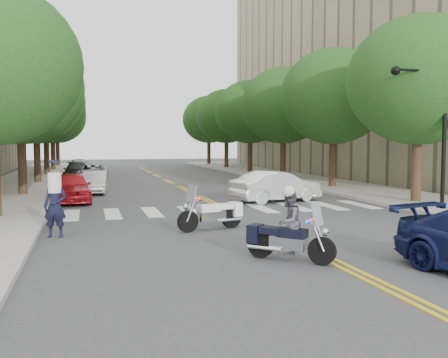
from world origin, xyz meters
name	(u,v)px	position (x,y,z in m)	size (l,w,h in m)	color
ground	(286,239)	(0.00, 0.00, 0.00)	(140.00, 140.00, 0.00)	#38383A
sidewalk_left	(27,183)	(-9.50, 22.00, 0.07)	(5.00, 60.00, 0.15)	#9E9991
sidewalk_right	(291,178)	(9.50, 22.00, 0.07)	(5.00, 60.00, 0.15)	#9E9991
building_right	(442,52)	(26.00, 26.00, 11.00)	(26.00, 44.00, 22.00)	tan
tree_l_1	(20,88)	(-8.80, 14.00, 5.55)	(6.40, 6.40, 8.45)	#382316
tree_l_2	(36,101)	(-8.80, 22.00, 5.55)	(6.40, 6.40, 8.45)	#382316
tree_l_3	(45,108)	(-8.80, 30.00, 5.55)	(6.40, 6.40, 8.45)	#382316
tree_l_4	(52,114)	(-8.80, 38.00, 5.55)	(6.40, 6.40, 8.45)	#382316
tree_l_5	(57,118)	(-8.80, 46.00, 5.55)	(6.40, 6.40, 8.45)	#382316
tree_r_0	(419,81)	(8.80, 6.00, 5.55)	(6.40, 6.40, 8.45)	#382316
tree_r_1	(334,96)	(8.80, 14.00, 5.55)	(6.40, 6.40, 8.45)	#382316
tree_r_2	(283,106)	(8.80, 22.00, 5.55)	(6.40, 6.40, 8.45)	#382316
tree_r_3	(250,112)	(8.80, 30.00, 5.55)	(6.40, 6.40, 8.45)	#382316
tree_r_4	(226,116)	(8.80, 38.00, 5.55)	(6.40, 6.40, 8.45)	#382316
tree_r_5	(209,120)	(8.80, 46.00, 5.55)	(6.40, 6.40, 8.45)	#382316
traffic_signal_pole	(435,119)	(7.72, 3.50, 3.72)	(2.82, 0.42, 6.00)	black
motorcycle_police	(286,227)	(-1.03, -2.54, 0.80)	(1.73, 1.75, 1.80)	black
motorcycle_parked	(216,213)	(-1.59, 2.05, 0.52)	(2.26, 1.00, 1.49)	black
officer_standing	(55,206)	(-6.50, 2.00, 0.92)	(0.67, 0.44, 1.85)	black
convertible	(276,186)	(3.02, 8.50, 0.73)	(1.55, 4.43, 1.46)	white
parked_car_a	(72,187)	(-6.30, 10.79, 0.71)	(1.68, 4.16, 1.42)	#AA121B
parked_car_b	(95,183)	(-5.20, 14.76, 0.60)	(1.26, 3.62, 1.19)	#BDBDBD
parked_car_c	(93,173)	(-5.20, 23.50, 0.63)	(2.11, 4.57, 1.27)	#929499
parked_car_d	(77,171)	(-6.30, 24.50, 0.68)	(1.90, 4.68, 1.36)	black
parked_car_e	(80,166)	(-6.22, 32.33, 0.71)	(1.67, 4.16, 1.42)	#AEAFB4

